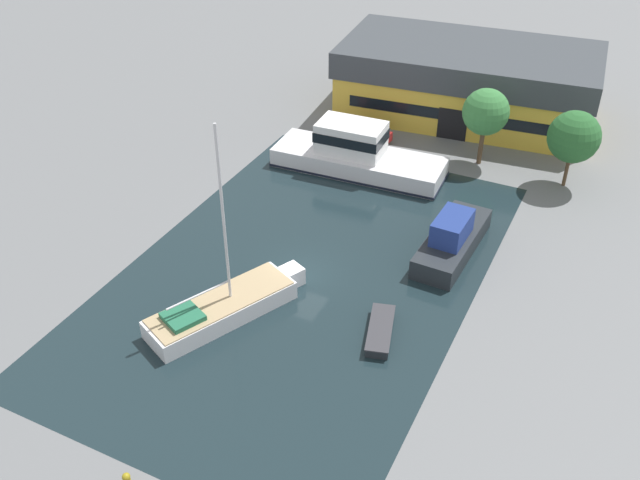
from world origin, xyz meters
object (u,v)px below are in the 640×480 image
at_px(sailboat_moored, 224,307).
at_px(motor_cruiser, 356,154).
at_px(warehouse_building, 467,81).
at_px(quay_tree_by_water, 574,137).
at_px(quay_tree_near_building, 486,112).
at_px(small_dinghy, 380,331).
at_px(cabin_boat, 452,239).
at_px(parked_car, 363,131).

distance_m(sailboat_moored, motor_cruiser, 18.96).
bearing_deg(warehouse_building, sailboat_moored, -103.08).
height_order(quay_tree_by_water, sailboat_moored, sailboat_moored).
relative_size(quay_tree_near_building, motor_cruiser, 0.46).
distance_m(sailboat_moored, small_dinghy, 8.94).
height_order(motor_cruiser, cabin_boat, motor_cruiser).
xyz_separation_m(quay_tree_by_water, parked_car, (-16.26, 0.11, -3.13)).
bearing_deg(sailboat_moored, cabin_boat, 75.07).
xyz_separation_m(warehouse_building, sailboat_moored, (-4.29, -32.59, -2.37)).
bearing_deg(cabin_boat, sailboat_moored, -127.55).
height_order(parked_car, motor_cruiser, motor_cruiser).
relative_size(sailboat_moored, motor_cruiser, 0.89).
bearing_deg(parked_car, warehouse_building, 154.04).
xyz_separation_m(parked_car, cabin_boat, (11.34, -12.06, 0.20)).
xyz_separation_m(warehouse_building, motor_cruiser, (-4.47, -13.64, -1.69)).
height_order(quay_tree_near_building, small_dinghy, quay_tree_near_building).
xyz_separation_m(quay_tree_by_water, sailboat_moored, (-14.64, -23.65, -3.28)).
xyz_separation_m(parked_car, small_dinghy, (10.22, -21.35, -0.52)).
relative_size(motor_cruiser, small_dinghy, 3.21).
bearing_deg(warehouse_building, small_dinghy, -87.44).
distance_m(warehouse_building, quay_tree_by_water, 13.71).
height_order(quay_tree_near_building, quay_tree_by_water, quay_tree_near_building).
distance_m(parked_car, motor_cruiser, 5.05).
bearing_deg(sailboat_moored, small_dinghy, 40.45).
bearing_deg(quay_tree_near_building, quay_tree_by_water, -4.80).
bearing_deg(small_dinghy, quay_tree_by_water, 58.32).
relative_size(parked_car, cabin_boat, 0.57).
relative_size(quay_tree_by_water, cabin_boat, 0.72).
xyz_separation_m(warehouse_building, quay_tree_near_building, (3.75, -8.39, 1.26)).
distance_m(quay_tree_near_building, sailboat_moored, 25.76).
height_order(quay_tree_near_building, cabin_boat, quay_tree_near_building).
bearing_deg(quay_tree_by_water, parked_car, 179.61).
distance_m(quay_tree_by_water, cabin_boat, 13.25).
bearing_deg(sailboat_moored, motor_cruiser, 115.33).
relative_size(warehouse_building, motor_cruiser, 1.68).
xyz_separation_m(sailboat_moored, cabin_boat, (9.72, 11.70, 0.35)).
distance_m(warehouse_building, cabin_boat, 21.68).
height_order(small_dinghy, cabin_boat, cabin_boat).
bearing_deg(parked_car, quay_tree_by_water, 97.43).
relative_size(warehouse_building, quay_tree_by_water, 3.85).
relative_size(warehouse_building, sailboat_moored, 1.89).
bearing_deg(parked_car, cabin_boat, 51.06).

